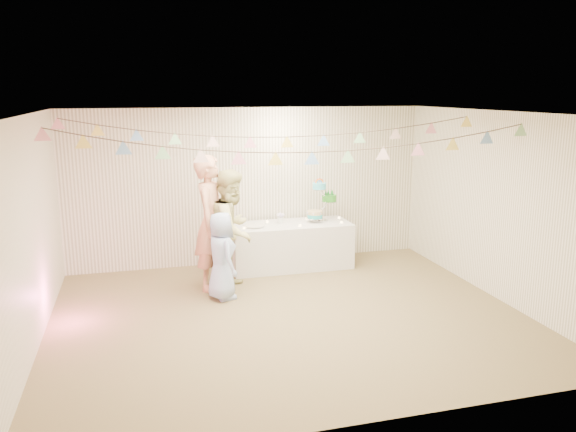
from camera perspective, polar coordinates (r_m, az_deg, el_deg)
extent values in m
plane|color=brown|center=(7.40, 0.13, -10.13)|extent=(6.00, 6.00, 0.00)
plane|color=white|center=(6.83, 0.14, 10.41)|extent=(6.00, 6.00, 0.00)
plane|color=white|center=(9.39, -3.90, 3.01)|extent=(6.00, 6.00, 0.00)
plane|color=white|center=(4.73, 8.20, -6.82)|extent=(6.00, 6.00, 0.00)
plane|color=white|center=(6.87, -24.78, -1.71)|extent=(5.00, 5.00, 0.00)
plane|color=white|center=(8.30, 20.55, 0.95)|extent=(5.00, 5.00, 0.00)
cube|color=silver|center=(9.26, 0.25, -3.00)|extent=(1.97, 0.79, 0.74)
cylinder|color=white|center=(8.98, -3.46, -0.96)|extent=(0.33, 0.33, 0.02)
imported|color=tan|center=(8.22, -7.77, -0.67)|extent=(0.72, 0.85, 1.98)
imported|color=#CCC37D|center=(8.19, -5.67, -1.41)|extent=(1.02, 1.09, 1.77)
imported|color=#9DB2DE|center=(7.87, -6.77, -4.05)|extent=(0.53, 0.68, 1.24)
cylinder|color=#FFD88C|center=(8.85, -4.49, -1.22)|extent=(0.04, 0.04, 0.03)
cylinder|color=#FFD88C|center=(9.25, -2.13, -0.57)|extent=(0.04, 0.04, 0.03)
cylinder|color=#FFD88C|center=(8.99, 1.24, -0.96)|extent=(0.04, 0.04, 0.03)
cylinder|color=#FFD88C|center=(9.47, 1.94, -0.27)|extent=(0.04, 0.04, 0.03)
cylinder|color=#FFD88C|center=(9.25, 5.45, -0.63)|extent=(0.04, 0.04, 0.03)
cylinder|color=#FFD88C|center=(9.58, 5.21, -0.16)|extent=(0.04, 0.04, 0.03)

